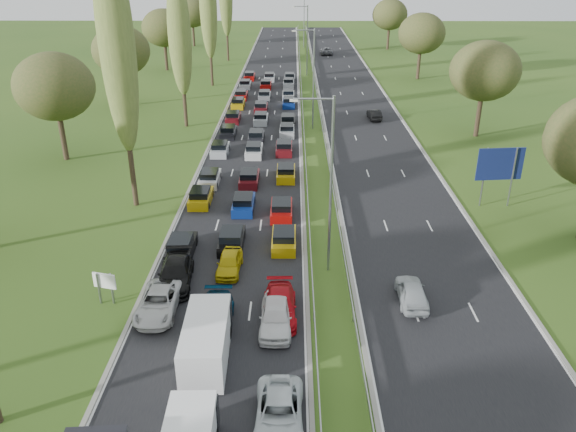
{
  "coord_description": "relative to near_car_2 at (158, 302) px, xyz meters",
  "views": [
    {
      "loc": [
        2.08,
        9.59,
        19.48
      ],
      "look_at": [
        1.7,
        48.55,
        1.5
      ],
      "focal_mm": 35.0,
      "sensor_mm": 36.0,
      "label": 1
    }
  ],
  "objects": [
    {
      "name": "ground",
      "position": [
        10.47,
        42.17,
        -0.7
      ],
      "size": [
        260.0,
        260.0,
        0.0
      ],
      "primitive_type": "plane",
      "color": "#2E4E18",
      "rests_on": "ground"
    },
    {
      "name": "near_carriageway",
      "position": [
        3.72,
        44.67,
        -0.7
      ],
      "size": [
        10.5,
        215.0,
        0.04
      ],
      "primitive_type": "cube",
      "color": "black",
      "rests_on": "ground"
    },
    {
      "name": "far_carriageway",
      "position": [
        17.22,
        44.67,
        -0.7
      ],
      "size": [
        10.5,
        215.0,
        0.04
      ],
      "primitive_type": "cube",
      "color": "black",
      "rests_on": "ground"
    },
    {
      "name": "central_reservation",
      "position": [
        10.47,
        44.67,
        -0.15
      ],
      "size": [
        2.36,
        215.0,
        0.32
      ],
      "color": "gray",
      "rests_on": "ground"
    },
    {
      "name": "lamp_columns",
      "position": [
        10.47,
        40.17,
        5.3
      ],
      "size": [
        0.18,
        140.18,
        12.0
      ],
      "color": "gray",
      "rests_on": "ground"
    },
    {
      "name": "poplar_row",
      "position": [
        -5.53,
        30.33,
        11.68
      ],
      "size": [
        2.8,
        127.8,
        22.44
      ],
      "color": "#2D2116",
      "rests_on": "ground"
    },
    {
      "name": "woodland_left",
      "position": [
        -16.03,
        24.79,
        6.98
      ],
      "size": [
        8.0,
        166.0,
        11.1
      ],
      "color": "#2D2116",
      "rests_on": "ground"
    },
    {
      "name": "woodland_right",
      "position": [
        29.97,
        28.83,
        6.98
      ],
      "size": [
        8.0,
        153.0,
        11.1
      ],
      "color": "#2D2116",
      "rests_on": "ground"
    },
    {
      "name": "traffic_queue_fill",
      "position": [
        3.73,
        39.59,
        -0.26
      ],
      "size": [
        9.11,
        67.86,
        0.8
      ],
      "color": "black",
      "rests_on": "ground"
    },
    {
      "name": "near_car_2",
      "position": [
        0.0,
        0.0,
        0.0
      ],
      "size": [
        2.28,
        4.92,
        1.37
      ],
      "primitive_type": "imported",
      "rotation": [
        0.0,
        0.0,
        -0.0
      ],
      "color": "silver",
      "rests_on": "near_carriageway"
    },
    {
      "name": "near_car_3",
      "position": [
        0.39,
        3.28,
        0.07
      ],
      "size": [
        2.5,
        5.35,
        1.51
      ],
      "primitive_type": "imported",
      "rotation": [
        0.0,
        0.0,
        0.08
      ],
      "color": "black",
      "rests_on": "near_carriageway"
    },
    {
      "name": "near_car_7",
      "position": [
        3.58,
        -1.51,
        0.03
      ],
      "size": [
        2.07,
        4.93,
        1.42
      ],
      "primitive_type": "imported",
      "rotation": [
        0.0,
        0.0,
        0.02
      ],
      "color": "#052F4D",
      "rests_on": "near_carriageway"
    },
    {
      "name": "near_car_8",
      "position": [
        3.75,
        4.9,
        -0.02
      ],
      "size": [
        1.71,
        3.93,
        1.32
      ],
      "primitive_type": "imported",
      "rotation": [
        0.0,
        0.0,
        -0.04
      ],
      "color": "#B8A20C",
      "rests_on": "near_carriageway"
    },
    {
      "name": "near_car_10",
      "position": [
        7.45,
        -8.89,
        -0.02
      ],
      "size": [
        2.2,
        4.76,
        1.32
      ],
      "primitive_type": "imported",
      "rotation": [
        0.0,
        0.0,
        -0.0
      ],
      "color": "silver",
      "rests_on": "near_carriageway"
    },
    {
      "name": "near_car_11",
      "position": [
        7.3,
        -0.29,
        0.01
      ],
      "size": [
        2.07,
        4.8,
        1.38
      ],
      "primitive_type": "imported",
      "rotation": [
        0.0,
        0.0,
        0.03
      ],
      "color": "#B30B13",
      "rests_on": "near_carriageway"
    },
    {
      "name": "near_car_12",
      "position": [
        7.08,
        -1.43,
        0.1
      ],
      "size": [
        1.91,
        4.61,
        1.56
      ],
      "primitive_type": "imported",
      "rotation": [
        0.0,
        0.0,
        -0.01
      ],
      "color": "silver",
      "rests_on": "near_carriageway"
    },
    {
      "name": "far_car_0",
      "position": [
        15.41,
        1.26,
        0.03
      ],
      "size": [
        1.75,
        4.19,
        1.42
      ],
      "primitive_type": "imported",
      "rotation": [
        0.0,
        0.0,
        3.12
      ],
      "color": "#AAB0B3",
      "rests_on": "far_carriageway"
    },
    {
      "name": "far_car_1",
      "position": [
        18.73,
        44.63,
        -0.03
      ],
      "size": [
        1.64,
        4.07,
        1.31
      ],
      "primitive_type": "imported",
      "rotation": [
        0.0,
        0.0,
        3.2
      ],
      "color": "black",
      "rests_on": "far_carriageway"
    },
    {
      "name": "far_car_2",
      "position": [
        15.32,
        99.59,
        0.07
      ],
      "size": [
        2.52,
        5.44,
        1.51
      ],
      "primitive_type": "imported",
      "rotation": [
        0.0,
        0.0,
        3.14
      ],
      "color": "slate",
      "rests_on": "far_carriageway"
    },
    {
      "name": "white_van_rear",
      "position": [
        3.51,
        -4.06,
        0.47
      ],
      "size": [
        2.24,
        5.7,
        2.29
      ],
      "rotation": [
        0.0,
        0.0,
        0.03
      ],
      "color": "white",
      "rests_on": "near_carriageway"
    },
    {
      "name": "info_sign",
      "position": [
        -3.43,
        0.97,
        0.67
      ],
      "size": [
        1.48,
        0.48,
        2.1
      ],
      "color": "gray",
      "rests_on": "ground"
    },
    {
      "name": "direction_sign",
      "position": [
        25.37,
        16.28,
        2.87
      ],
      "size": [
        3.99,
        0.51,
        5.2
      ],
      "color": "gray",
      "rests_on": "ground"
    }
  ]
}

